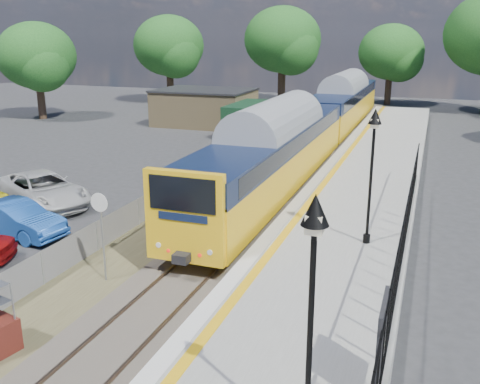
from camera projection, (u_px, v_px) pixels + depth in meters
The scene contains 14 objects.
ground at pixel (144, 324), 14.90m from camera, with size 120.00×120.00×0.00m, color #2D2D30.
track_bed at pixel (243, 214), 23.75m from camera, with size 5.90×80.00×0.29m.
platform at pixel (343, 232), 20.62m from camera, with size 5.00×70.00×0.90m, color gray.
platform_edge at pixel (291, 215), 21.16m from camera, with size 0.90×70.00×0.01m.
victorian_lamp_south at pixel (313, 268), 8.28m from camera, with size 0.44×0.44×4.60m.
victorian_lamp_north at pixel (373, 145), 17.36m from camera, with size 0.44×0.44×4.60m.
palisade_fence at pixel (398, 266), 14.26m from camera, with size 0.12×26.00×2.00m.
wire_fence at pixel (189, 182), 26.92m from camera, with size 0.06×52.00×1.20m.
outbuilding at pixel (213, 109), 46.16m from camera, with size 10.80×10.10×3.12m.
tree_line at pixel (376, 47), 50.44m from camera, with size 56.80×43.80×11.88m.
train at pixel (319, 120), 35.11m from camera, with size 2.82×40.83×3.51m.
speed_sign at pixel (101, 222), 16.84m from camera, with size 0.61×0.10×3.04m.
car_blue at pixel (16, 219), 21.23m from camera, with size 1.51×4.33×1.43m, color #1B4CA4.
car_white at pixel (43, 190), 24.97m from camera, with size 2.59×5.62×1.56m, color silver.
Camera 1 is at (7.02, -11.54, 7.78)m, focal length 40.00 mm.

